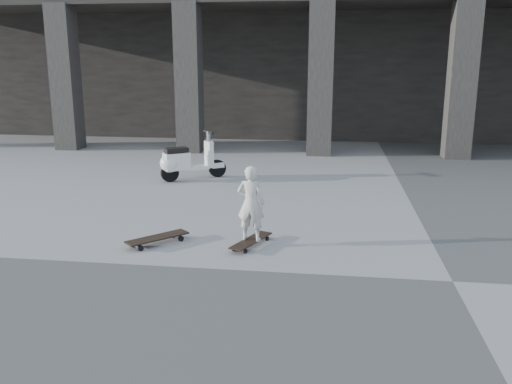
# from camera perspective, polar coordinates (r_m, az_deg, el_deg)

# --- Properties ---
(ground) EXTENTS (90.00, 90.00, 0.00)m
(ground) POSITION_cam_1_polar(r_m,az_deg,el_deg) (6.81, 20.00, -8.84)
(ground) COLOR #4C4C4A
(ground) RESTS_ON ground
(colonnade) EXTENTS (28.00, 8.82, 6.00)m
(colonnade) POSITION_cam_1_polar(r_m,az_deg,el_deg) (19.98, 12.58, 14.96)
(colonnade) COLOR black
(colonnade) RESTS_ON ground
(longboard) EXTENTS (0.51, 0.88, 0.09)m
(longboard) POSITION_cam_1_polar(r_m,az_deg,el_deg) (7.55, -0.53, -5.19)
(longboard) COLOR black
(longboard) RESTS_ON ground
(skateboard_spare) EXTENTS (0.79, 0.83, 0.11)m
(skateboard_spare) POSITION_cam_1_polar(r_m,az_deg,el_deg) (7.74, -10.34, -4.83)
(skateboard_spare) COLOR black
(skateboard_spare) RESTS_ON ground
(child) EXTENTS (0.40, 0.29, 1.05)m
(child) POSITION_cam_1_polar(r_m,az_deg,el_deg) (7.39, -0.54, -1.21)
(child) COLOR beige
(child) RESTS_ON longboard
(scooter) EXTENTS (1.28, 0.97, 1.03)m
(scooter) POSITION_cam_1_polar(r_m,az_deg,el_deg) (11.61, -7.76, 3.18)
(scooter) COLOR black
(scooter) RESTS_ON ground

